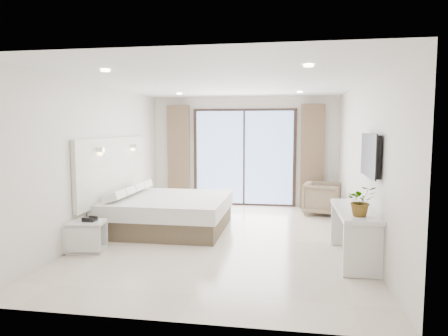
% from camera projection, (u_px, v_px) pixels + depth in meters
% --- Properties ---
extents(ground, '(6.20, 6.20, 0.00)m').
position_uv_depth(ground, '(225.00, 238.00, 7.03)').
color(ground, beige).
rests_on(ground, ground).
extents(room_shell, '(4.62, 6.22, 2.72)m').
position_uv_depth(room_shell, '(221.00, 146.00, 7.68)').
color(room_shell, silver).
rests_on(room_shell, ground).
extents(bed, '(2.23, 2.12, 0.76)m').
position_uv_depth(bed, '(168.00, 212.00, 7.66)').
color(bed, brown).
rests_on(bed, ground).
extents(nightstand, '(0.59, 0.51, 0.48)m').
position_uv_depth(nightstand, '(87.00, 236.00, 6.25)').
color(nightstand, silver).
rests_on(nightstand, ground).
extents(phone, '(0.21, 0.17, 0.07)m').
position_uv_depth(phone, '(90.00, 219.00, 6.24)').
color(phone, black).
rests_on(phone, nightstand).
extents(console_desk, '(0.51, 1.62, 0.77)m').
position_uv_depth(console_desk, '(354.00, 222.00, 5.82)').
color(console_desk, silver).
rests_on(console_desk, ground).
extents(plant, '(0.41, 0.45, 0.32)m').
position_uv_depth(plant, '(361.00, 204.00, 5.29)').
color(plant, '#33662D').
rests_on(plant, console_desk).
extents(armchair, '(0.85, 0.89, 0.79)m').
position_uv_depth(armchair, '(322.00, 197.00, 8.95)').
color(armchair, '#89755A').
rests_on(armchair, ground).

